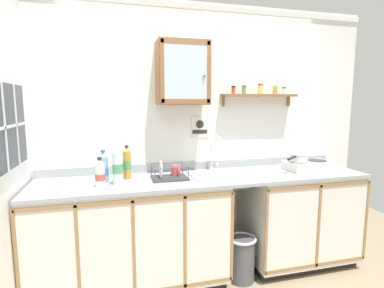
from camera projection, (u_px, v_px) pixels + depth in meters
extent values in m
cube|color=white|center=(197.00, 137.00, 3.04)|extent=(3.66, 0.05, 2.58)
cube|color=white|center=(198.00, 7.00, 2.84)|extent=(3.66, 0.02, 0.05)
cube|color=black|center=(133.00, 279.00, 2.74)|extent=(1.61, 0.58, 0.08)
cube|color=silver|center=(131.00, 232.00, 2.65)|extent=(1.64, 0.64, 0.85)
cube|color=#997047|center=(133.00, 201.00, 2.28)|extent=(1.64, 0.01, 0.03)
cube|color=#997047|center=(16.00, 263.00, 2.13)|extent=(0.02, 0.01, 0.78)
cube|color=#997047|center=(78.00, 256.00, 2.23)|extent=(0.02, 0.01, 0.78)
cube|color=#997047|center=(134.00, 249.00, 2.34)|extent=(0.02, 0.01, 0.78)
cube|color=#997047|center=(185.00, 243.00, 2.44)|extent=(0.02, 0.01, 0.78)
cube|color=#997047|center=(232.00, 237.00, 2.54)|extent=(0.02, 0.01, 0.78)
cube|color=black|center=(294.00, 255.00, 3.16)|extent=(1.04, 0.58, 0.08)
cube|color=silver|center=(298.00, 214.00, 3.07)|extent=(1.06, 0.64, 0.85)
cube|color=#997047|center=(321.00, 186.00, 2.71)|extent=(1.06, 0.01, 0.03)
cube|color=#997047|center=(316.00, 265.00, 2.81)|extent=(1.06, 0.01, 0.03)
cube|color=#997047|center=(266.00, 233.00, 2.62)|extent=(0.02, 0.01, 0.78)
cube|color=#997047|center=(319.00, 227.00, 2.76)|extent=(0.02, 0.01, 0.78)
cube|color=#997047|center=(366.00, 221.00, 2.89)|extent=(0.02, 0.01, 0.78)
cube|color=#9EA3A8|center=(207.00, 178.00, 2.76)|extent=(3.02, 0.67, 0.03)
cube|color=#9EA3A8|center=(197.00, 165.00, 3.05)|extent=(3.02, 0.02, 0.08)
cube|color=silver|center=(220.00, 174.00, 2.81)|extent=(0.55, 0.39, 0.01)
cube|color=slate|center=(220.00, 185.00, 2.83)|extent=(0.47, 0.32, 0.01)
cube|color=slate|center=(214.00, 176.00, 2.98)|extent=(0.47, 0.01, 0.10)
cube|color=slate|center=(226.00, 185.00, 2.66)|extent=(0.47, 0.01, 0.10)
cylinder|color=#4C4C51|center=(220.00, 185.00, 2.83)|extent=(0.04, 0.04, 0.01)
cylinder|color=silver|center=(211.00, 169.00, 3.02)|extent=(0.05, 0.05, 0.02)
cylinder|color=silver|center=(211.00, 156.00, 3.00)|extent=(0.02, 0.02, 0.23)
torus|color=silver|center=(215.00, 146.00, 2.89)|extent=(0.20, 0.02, 0.20)
cylinder|color=silver|center=(217.00, 165.00, 3.03)|extent=(0.02, 0.02, 0.06)
cube|color=silver|center=(309.00, 166.00, 3.02)|extent=(0.46, 0.27, 0.08)
cylinder|color=#2D2D2D|center=(298.00, 162.00, 3.01)|extent=(0.18, 0.18, 0.01)
cylinder|color=#2D2D2D|center=(317.00, 161.00, 3.06)|extent=(0.18, 0.18, 0.01)
cylinder|color=black|center=(307.00, 169.00, 2.88)|extent=(0.03, 0.02, 0.03)
cylinder|color=black|center=(326.00, 168.00, 2.93)|extent=(0.03, 0.02, 0.03)
cylinder|color=silver|center=(298.00, 158.00, 3.00)|extent=(0.18, 0.18, 0.07)
torus|color=silver|center=(299.00, 154.00, 3.00)|extent=(0.19, 0.19, 0.01)
cylinder|color=black|center=(292.00, 158.00, 2.85)|extent=(0.17, 0.14, 0.02)
cylinder|color=#8CB7E0|center=(104.00, 169.00, 2.54)|extent=(0.08, 0.08, 0.22)
cone|color=#8CB7E0|center=(103.00, 154.00, 2.53)|extent=(0.07, 0.07, 0.03)
cylinder|color=#2D59B2|center=(103.00, 151.00, 2.52)|extent=(0.03, 0.03, 0.02)
cylinder|color=#3F8CCC|center=(104.00, 171.00, 2.55)|extent=(0.08, 0.08, 0.06)
cylinder|color=silver|center=(118.00, 169.00, 2.46)|extent=(0.08, 0.08, 0.27)
cone|color=silver|center=(117.00, 150.00, 2.44)|extent=(0.08, 0.08, 0.04)
cylinder|color=white|center=(117.00, 146.00, 2.43)|extent=(0.04, 0.04, 0.02)
cylinder|color=#4C9959|center=(118.00, 168.00, 2.46)|extent=(0.09, 0.09, 0.08)
cylinder|color=teal|center=(118.00, 171.00, 2.58)|extent=(0.07, 0.07, 0.18)
cone|color=teal|center=(118.00, 159.00, 2.56)|extent=(0.07, 0.07, 0.03)
cylinder|color=#2D59B2|center=(118.00, 156.00, 2.56)|extent=(0.03, 0.03, 0.02)
cylinder|color=#D84C3F|center=(118.00, 172.00, 2.58)|extent=(0.07, 0.07, 0.05)
cylinder|color=gold|center=(127.00, 165.00, 2.66)|extent=(0.07, 0.07, 0.25)
cone|color=gold|center=(127.00, 149.00, 2.64)|extent=(0.07, 0.07, 0.03)
cylinder|color=#262626|center=(127.00, 146.00, 2.64)|extent=(0.03, 0.03, 0.02)
cylinder|color=#4C9959|center=(127.00, 165.00, 2.66)|extent=(0.07, 0.07, 0.07)
cylinder|color=white|center=(100.00, 176.00, 2.40)|extent=(0.08, 0.08, 0.19)
cone|color=white|center=(100.00, 162.00, 2.38)|extent=(0.07, 0.07, 0.04)
cylinder|color=#262626|center=(99.00, 158.00, 2.38)|extent=(0.04, 0.04, 0.02)
cylinder|color=#D84C3F|center=(100.00, 177.00, 2.40)|extent=(0.08, 0.08, 0.05)
cube|color=#333338|center=(170.00, 178.00, 2.68)|extent=(0.31, 0.25, 0.01)
cylinder|color=#4C4F54|center=(155.00, 175.00, 2.52)|extent=(0.01, 0.01, 0.11)
cylinder|color=#4C4F54|center=(188.00, 173.00, 2.60)|extent=(0.01, 0.01, 0.11)
cylinder|color=#4C4F54|center=(152.00, 170.00, 2.74)|extent=(0.01, 0.01, 0.11)
cylinder|color=#4C4F54|center=(182.00, 168.00, 2.81)|extent=(0.01, 0.01, 0.11)
cylinder|color=#4C4F54|center=(172.00, 168.00, 2.55)|extent=(0.29, 0.01, 0.01)
cylinder|color=#4C4F54|center=(167.00, 163.00, 2.77)|extent=(0.29, 0.01, 0.01)
cylinder|color=white|center=(161.00, 170.00, 2.65)|extent=(0.01, 0.16, 0.16)
cylinder|color=#B24C47|center=(176.00, 171.00, 2.74)|extent=(0.09, 0.09, 0.11)
torus|color=#B24C47|center=(178.00, 171.00, 2.70)|extent=(0.03, 0.07, 0.07)
cube|color=brown|center=(183.00, 73.00, 2.77)|extent=(0.47, 0.26, 0.58)
cube|color=silver|center=(186.00, 72.00, 2.64)|extent=(0.39, 0.01, 0.47)
cube|color=brown|center=(162.00, 71.00, 2.58)|extent=(0.04, 0.01, 0.54)
cube|color=brown|center=(209.00, 72.00, 2.69)|extent=(0.04, 0.01, 0.54)
cube|color=brown|center=(186.00, 41.00, 2.60)|extent=(0.44, 0.01, 0.05)
cube|color=brown|center=(186.00, 102.00, 2.67)|extent=(0.44, 0.01, 0.05)
sphere|color=olive|center=(204.00, 75.00, 2.67)|extent=(0.02, 0.02, 0.02)
cube|color=brown|center=(259.00, 95.00, 3.06)|extent=(0.80, 0.14, 0.02)
cube|color=brown|center=(223.00, 101.00, 3.02)|extent=(0.02, 0.03, 0.10)
cube|color=brown|center=(288.00, 101.00, 3.21)|extent=(0.02, 0.03, 0.10)
cylinder|color=#CC4C33|center=(233.00, 91.00, 2.98)|extent=(0.04, 0.04, 0.06)
cylinder|color=black|center=(233.00, 87.00, 2.97)|extent=(0.04, 0.04, 0.02)
cylinder|color=#598C3F|center=(244.00, 91.00, 3.02)|extent=(0.04, 0.04, 0.07)
cylinder|color=#33723F|center=(244.00, 86.00, 3.01)|extent=(0.04, 0.04, 0.02)
cylinder|color=#E0C659|center=(260.00, 90.00, 3.04)|extent=(0.05, 0.05, 0.09)
cylinder|color=red|center=(261.00, 85.00, 3.04)|extent=(0.05, 0.05, 0.02)
cylinder|color=tan|center=(275.00, 91.00, 3.08)|extent=(0.05, 0.05, 0.07)
cylinder|color=yellow|center=(275.00, 86.00, 3.08)|extent=(0.05, 0.05, 0.02)
cylinder|color=silver|center=(284.00, 91.00, 3.14)|extent=(0.04, 0.04, 0.06)
cylinder|color=#33723F|center=(284.00, 88.00, 3.13)|extent=(0.04, 0.04, 0.02)
cube|color=silver|center=(200.00, 127.00, 3.01)|extent=(0.18, 0.01, 0.21)
cube|color=#262626|center=(200.00, 132.00, 3.01)|extent=(0.15, 0.00, 0.04)
cylinder|color=#262626|center=(200.00, 124.00, 3.00)|extent=(0.08, 0.00, 0.08)
cube|color=#262D38|center=(10.00, 126.00, 2.12)|extent=(0.01, 0.72, 0.60)
cube|color=white|center=(8.00, 126.00, 2.12)|extent=(0.02, 0.76, 0.64)
cube|color=white|center=(5.00, 128.00, 2.00)|extent=(0.01, 0.02, 0.60)
cube|color=white|center=(16.00, 125.00, 2.24)|extent=(0.01, 0.02, 0.60)
cube|color=white|center=(11.00, 126.00, 2.12)|extent=(0.01, 0.72, 0.02)
cylinder|color=#4C4C51|center=(242.00, 259.00, 2.77)|extent=(0.23, 0.23, 0.41)
torus|color=white|center=(242.00, 238.00, 2.74)|extent=(0.26, 0.26, 0.02)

